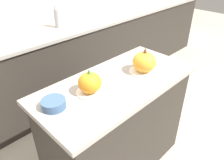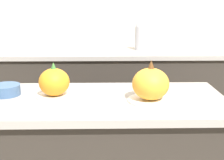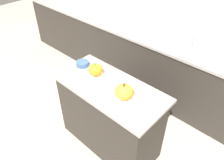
{
  "view_description": "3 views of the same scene",
  "coord_description": "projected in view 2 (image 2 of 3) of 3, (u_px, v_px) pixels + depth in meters",
  "views": [
    {
      "loc": [
        -0.96,
        -0.89,
        1.7
      ],
      "look_at": [
        -0.05,
        0.01,
        0.91
      ],
      "focal_mm": 35.0,
      "sensor_mm": 36.0,
      "label": 1
    },
    {
      "loc": [
        0.02,
        -1.44,
        1.36
      ],
      "look_at": [
        0.05,
        0.03,
        0.97
      ],
      "focal_mm": 50.0,
      "sensor_mm": 36.0,
      "label": 2
    },
    {
      "loc": [
        1.19,
        -1.24,
        2.28
      ],
      "look_at": [
        0.03,
        0.01,
        0.98
      ],
      "focal_mm": 35.0,
      "sensor_mm": 36.0,
      "label": 3
    }
  ],
  "objects": [
    {
      "name": "pumpkin_cake_left",
      "position": [
        54.0,
        83.0,
        1.52
      ],
      "size": [
        0.19,
        0.19,
        0.17
      ],
      "color": "white",
      "rests_on": "kitchen_island"
    },
    {
      "name": "pumpkin_cake_right",
      "position": [
        151.0,
        85.0,
        1.46
      ],
      "size": [
        0.21,
        0.21,
        0.2
      ],
      "color": "white",
      "rests_on": "kitchen_island"
    },
    {
      "name": "wall_back",
      "position": [
        103.0,
        11.0,
        2.9
      ],
      "size": [
        8.0,
        0.06,
        2.5
      ],
      "color": "beige",
      "rests_on": "ground_plane"
    },
    {
      "name": "back_counter",
      "position": [
        103.0,
        102.0,
        2.78
      ],
      "size": [
        6.0,
        0.6,
        0.93
      ],
      "color": "#2D2823",
      "rests_on": "ground_plane"
    },
    {
      "name": "mixing_bowl",
      "position": [
        6.0,
        90.0,
        1.56
      ],
      "size": [
        0.14,
        0.14,
        0.05
      ],
      "color": "#3D5B84",
      "rests_on": "kitchen_island"
    },
    {
      "name": "bottle_tall",
      "position": [
        139.0,
        34.0,
        2.64
      ],
      "size": [
        0.07,
        0.07,
        0.28
      ],
      "color": "#99999E",
      "rests_on": "back_counter"
    }
  ]
}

